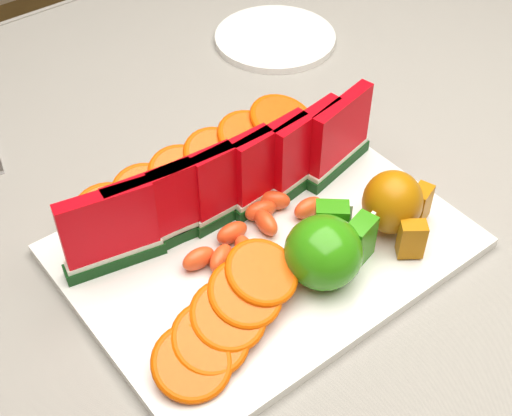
{
  "coord_description": "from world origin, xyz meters",
  "views": [
    {
      "loc": [
        -0.38,
        -0.51,
        1.33
      ],
      "look_at": [
        -0.06,
        -0.09,
        0.81
      ],
      "focal_mm": 50.0,
      "sensor_mm": 36.0,
      "label": 1
    }
  ],
  "objects_px": {
    "apple_cluster": "(327,249)",
    "side_plate": "(275,38)",
    "platter": "(264,246)",
    "pear_cluster": "(395,204)"
  },
  "relations": [
    {
      "from": "apple_cluster",
      "to": "pear_cluster",
      "type": "relative_size",
      "value": 1.2
    },
    {
      "from": "pear_cluster",
      "to": "platter",
      "type": "bearing_deg",
      "value": 149.84
    },
    {
      "from": "platter",
      "to": "side_plate",
      "type": "height_order",
      "value": "platter"
    },
    {
      "from": "pear_cluster",
      "to": "side_plate",
      "type": "xyz_separation_m",
      "value": [
        0.15,
        0.39,
        -0.05
      ]
    },
    {
      "from": "apple_cluster",
      "to": "side_plate",
      "type": "bearing_deg",
      "value": 57.33
    },
    {
      "from": "platter",
      "to": "side_plate",
      "type": "relative_size",
      "value": 1.9
    },
    {
      "from": "platter",
      "to": "apple_cluster",
      "type": "distance_m",
      "value": 0.08
    },
    {
      "from": "apple_cluster",
      "to": "pear_cluster",
      "type": "bearing_deg",
      "value": -0.33
    },
    {
      "from": "platter",
      "to": "side_plate",
      "type": "bearing_deg",
      "value": 49.37
    },
    {
      "from": "platter",
      "to": "apple_cluster",
      "type": "height_order",
      "value": "apple_cluster"
    }
  ]
}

